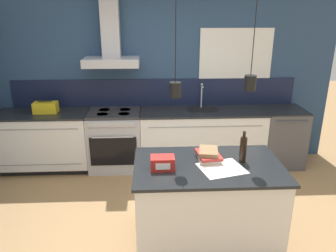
{
  "coord_description": "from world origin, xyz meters",
  "views": [
    {
      "loc": [
        -0.04,
        -3.04,
        2.36
      ],
      "look_at": [
        0.14,
        0.62,
        1.05
      ],
      "focal_mm": 35.0,
      "sensor_mm": 36.0,
      "label": 1
    }
  ],
  "objects_px": {
    "dishwasher": "(281,137)",
    "bottle_on_island": "(243,149)",
    "oven_range": "(115,140)",
    "book_stack": "(208,155)",
    "red_supply_box": "(163,163)",
    "yellow_toolbox": "(46,107)"
  },
  "relations": [
    {
      "from": "bottle_on_island",
      "to": "red_supply_box",
      "type": "xyz_separation_m",
      "value": [
        -0.81,
        -0.12,
        -0.07
      ]
    },
    {
      "from": "dishwasher",
      "to": "yellow_toolbox",
      "type": "relative_size",
      "value": 2.68
    },
    {
      "from": "bottle_on_island",
      "to": "yellow_toolbox",
      "type": "relative_size",
      "value": 0.96
    },
    {
      "from": "book_stack",
      "to": "bottle_on_island",
      "type": "bearing_deg",
      "value": -11.53
    },
    {
      "from": "oven_range",
      "to": "bottle_on_island",
      "type": "xyz_separation_m",
      "value": [
        1.48,
        -1.78,
        0.59
      ]
    },
    {
      "from": "oven_range",
      "to": "book_stack",
      "type": "bearing_deg",
      "value": -56.2
    },
    {
      "from": "bottle_on_island",
      "to": "red_supply_box",
      "type": "bearing_deg",
      "value": -171.36
    },
    {
      "from": "oven_range",
      "to": "red_supply_box",
      "type": "distance_m",
      "value": 2.08
    },
    {
      "from": "dishwasher",
      "to": "yellow_toolbox",
      "type": "xyz_separation_m",
      "value": [
        -3.61,
        0.0,
        0.54
      ]
    },
    {
      "from": "dishwasher",
      "to": "book_stack",
      "type": "height_order",
      "value": "book_stack"
    },
    {
      "from": "bottle_on_island",
      "to": "red_supply_box",
      "type": "relative_size",
      "value": 1.42
    },
    {
      "from": "oven_range",
      "to": "yellow_toolbox",
      "type": "bearing_deg",
      "value": 179.75
    },
    {
      "from": "dishwasher",
      "to": "book_stack",
      "type": "xyz_separation_m",
      "value": [
        -1.47,
        -1.71,
        0.51
      ]
    },
    {
      "from": "dishwasher",
      "to": "bottle_on_island",
      "type": "bearing_deg",
      "value": -122.45
    },
    {
      "from": "oven_range",
      "to": "red_supply_box",
      "type": "xyz_separation_m",
      "value": [
        0.67,
        -1.9,
        0.52
      ]
    },
    {
      "from": "dishwasher",
      "to": "book_stack",
      "type": "bearing_deg",
      "value": -130.56
    },
    {
      "from": "red_supply_box",
      "to": "yellow_toolbox",
      "type": "xyz_separation_m",
      "value": [
        -1.67,
        1.9,
        0.02
      ]
    },
    {
      "from": "oven_range",
      "to": "red_supply_box",
      "type": "bearing_deg",
      "value": -70.57
    },
    {
      "from": "oven_range",
      "to": "bottle_on_island",
      "type": "relative_size",
      "value": 2.79
    },
    {
      "from": "oven_range",
      "to": "book_stack",
      "type": "height_order",
      "value": "book_stack"
    },
    {
      "from": "dishwasher",
      "to": "red_supply_box",
      "type": "xyz_separation_m",
      "value": [
        -1.94,
        -1.9,
        0.52
      ]
    },
    {
      "from": "oven_range",
      "to": "yellow_toolbox",
      "type": "height_order",
      "value": "yellow_toolbox"
    }
  ]
}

